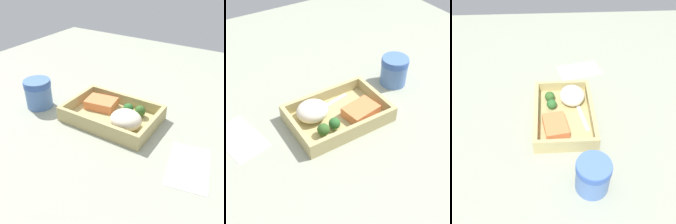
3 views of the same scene
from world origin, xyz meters
TOP-DOWN VIEW (x-y plane):
  - ground_plane at (0.00, 0.00)cm, footprint 160.00×160.00cm
  - takeout_tray at (0.00, 0.00)cm, footprint 26.91×18.04cm
  - tray_rim at (0.00, 0.00)cm, footprint 26.91×18.04cm
  - salmon_fillet at (-5.70, 2.78)cm, footprint 10.08×7.96cm
  - mashed_potatoes at (6.35, -2.94)cm, footprint 8.94×8.04cm
  - broccoli_floret_1 at (3.39, 3.72)cm, footprint 3.14×3.14cm
  - broccoli_floret_2 at (7.06, 4.26)cm, footprint 3.26×3.26cm
  - fork at (1.86, -5.03)cm, footprint 15.83×4.53cm
  - paper_cup at (-24.13, -5.50)cm, footprint 8.45×8.45cm
  - receipt_slip at (25.92, -7.29)cm, footprint 12.41×17.26cm

SIDE VIEW (x-z plane):
  - ground_plane at x=0.00cm, z-range -2.00..0.00cm
  - receipt_slip at x=25.92cm, z-range 0.00..0.24cm
  - takeout_tray at x=0.00cm, z-range 0.00..1.20cm
  - fork at x=1.86cm, z-range 1.20..1.64cm
  - salmon_fillet at x=-5.70cm, z-range 1.20..3.95cm
  - tray_rim at x=0.00cm, z-range 1.20..4.55cm
  - broccoli_floret_1 at x=3.39cm, z-range 1.31..4.79cm
  - broccoli_floret_2 at x=7.06cm, z-range 1.31..4.91cm
  - mashed_potatoes at x=6.35cm, z-range 1.20..6.51cm
  - paper_cup at x=-24.13cm, z-range 0.54..9.66cm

